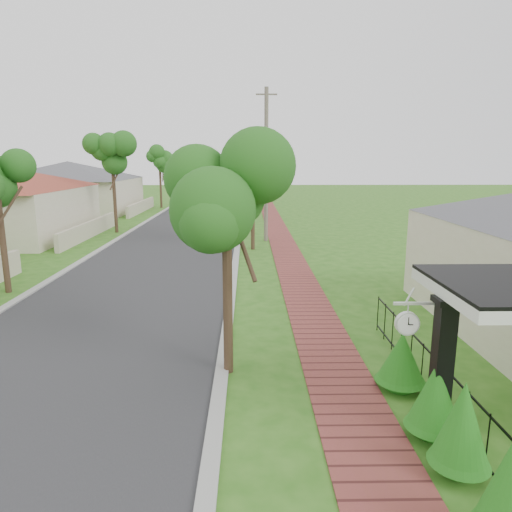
% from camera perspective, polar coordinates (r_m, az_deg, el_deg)
% --- Properties ---
extents(ground, '(160.00, 160.00, 0.00)m').
position_cam_1_polar(ground, '(9.51, -8.91, -18.10)').
color(ground, '#2A6117').
rests_on(ground, ground).
extents(road, '(7.00, 120.00, 0.02)m').
position_cam_1_polar(road, '(28.86, -9.46, 2.34)').
color(road, '#28282B').
rests_on(road, ground).
extents(kerb_right, '(0.30, 120.00, 0.10)m').
position_cam_1_polar(kerb_right, '(28.55, -2.19, 2.39)').
color(kerb_right, '#9E9E99').
rests_on(kerb_right, ground).
extents(kerb_left, '(0.30, 120.00, 0.10)m').
position_cam_1_polar(kerb_left, '(29.62, -16.46, 2.26)').
color(kerb_left, '#9E9E99').
rests_on(kerb_left, ground).
extents(sidewalk, '(1.50, 120.00, 0.03)m').
position_cam_1_polar(sidewalk, '(28.61, 3.03, 2.41)').
color(sidewalk, brown).
rests_on(sidewalk, ground).
extents(porch_post, '(0.48, 0.48, 2.52)m').
position_cam_1_polar(porch_post, '(8.66, 22.11, -13.69)').
color(porch_post, black).
rests_on(porch_post, ground).
extents(picket_fence, '(0.03, 8.02, 1.00)m').
position_cam_1_polar(picket_fence, '(9.86, 21.47, -14.18)').
color(picket_fence, black).
rests_on(picket_fence, ground).
extents(street_trees, '(10.70, 37.65, 5.89)m').
position_cam_1_polar(street_trees, '(35.23, -7.87, 11.52)').
color(street_trees, '#382619').
rests_on(street_trees, ground).
extents(hedge_row, '(0.92, 4.99, 1.94)m').
position_cam_1_polar(hedge_row, '(8.41, 22.56, -17.59)').
color(hedge_row, '#125C13').
rests_on(hedge_row, ground).
extents(far_house_grey, '(15.56, 15.56, 4.60)m').
position_cam_1_polar(far_house_grey, '(45.23, -22.23, 8.05)').
color(far_house_grey, beige).
rests_on(far_house_grey, ground).
extents(parked_car_red, '(2.63, 4.70, 1.51)m').
position_cam_1_polar(parked_car_red, '(34.12, -4.78, 5.21)').
color(parked_car_red, maroon).
rests_on(parked_car_red, ground).
extents(parked_car_white, '(2.45, 4.86, 1.53)m').
position_cam_1_polar(parked_car_white, '(49.11, -3.44, 7.30)').
color(parked_car_white, '#BEBEC0').
rests_on(parked_car_white, ground).
extents(near_tree, '(1.93, 1.93, 4.95)m').
position_cam_1_polar(near_tree, '(9.69, -3.73, 7.14)').
color(near_tree, '#382619').
rests_on(near_tree, ground).
extents(utility_pole, '(1.20, 0.24, 8.71)m').
position_cam_1_polar(utility_pole, '(26.75, 1.28, 11.26)').
color(utility_pole, '#75685B').
rests_on(utility_pole, ground).
extents(station_clock, '(0.71, 0.13, 0.61)m').
position_cam_1_polar(station_clock, '(8.52, 18.43, -7.81)').
color(station_clock, white).
rests_on(station_clock, ground).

